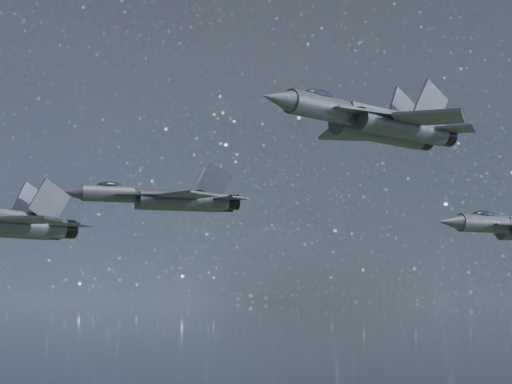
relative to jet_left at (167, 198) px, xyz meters
name	(u,v)px	position (x,y,z in m)	size (l,w,h in m)	color
jet_left	(167,198)	(0.00, 0.00, 0.00)	(18.06, 12.72, 4.57)	#33353F
jet_right	(377,122)	(5.76, -29.82, 2.01)	(17.63, 11.80, 4.46)	#33353F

